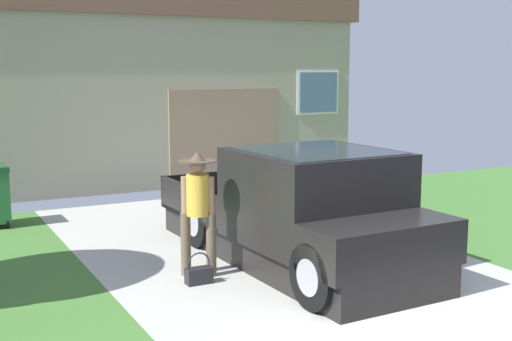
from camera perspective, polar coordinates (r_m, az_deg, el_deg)
pickup_truck at (r=9.54m, az=4.25°, el=-3.64°), size 2.26×5.13×1.68m
person_with_hat at (r=9.07m, az=-4.92°, el=-2.79°), size 0.51×0.51×1.69m
handbag at (r=8.93m, az=-4.83°, el=-8.69°), size 0.35×0.17×0.42m
house_with_garage at (r=18.09m, az=-9.76°, el=7.62°), size 9.89×5.58×4.91m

